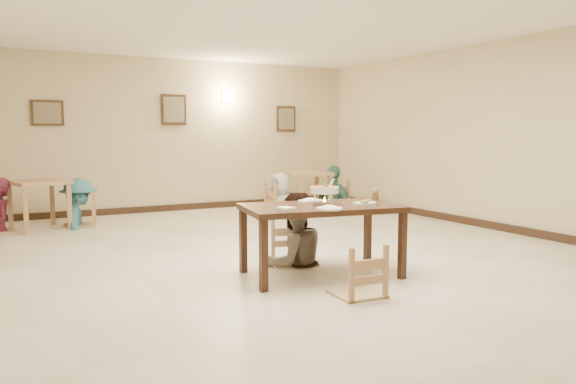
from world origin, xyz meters
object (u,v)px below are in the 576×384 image
bg_table_right (309,179)px  bg_diner_c (281,173)px  main_diner (294,193)px  curry_warmer (325,190)px  bg_chair_rl (281,185)px  drink_glass (375,195)px  bg_diner_d (334,165)px  chair_near (357,246)px  bg_diner_b (78,178)px  chair_far (291,224)px  bg_table_left (39,189)px  main_table (321,212)px  bg_chair_lr (78,194)px  bg_chair_rr (334,183)px

bg_table_right → bg_diner_c: size_ratio=0.55×
main_diner → curry_warmer: size_ratio=4.98×
bg_table_right → bg_chair_rl: 0.62m
drink_glass → bg_diner_d: size_ratio=0.08×
chair_near → bg_diner_b: size_ratio=0.59×
curry_warmer → bg_diner_d: size_ratio=0.19×
main_diner → bg_diner_b: (-1.87, 4.02, -0.05)m
bg_table_right → bg_diner_c: bg_diner_c is taller
bg_chair_rl → chair_far: bearing=153.3°
main_diner → bg_table_left: main_diner is taller
main_diner → bg_table_left: (-2.46, 4.00, -0.19)m
drink_glass → curry_warmer: bearing=-179.5°
main_table → chair_far: chair_far is taller
main_table → main_diner: main_diner is taller
bg_chair_lr → bg_chair_rl: 3.76m
curry_warmer → bg_diner_b: size_ratio=0.21×
chair_far → main_diner: 0.39m
bg_chair_rl → curry_warmer: bearing=157.1°
bg_table_left → chair_near: bearing=-66.4°
bg_chair_rl → bg_diner_d: size_ratio=0.59×
curry_warmer → bg_chair_rr: 5.55m
bg_table_right → bg_chair_rl: bg_chair_rl is taller
chair_far → chair_near: size_ratio=0.99×
main_table → bg_chair_rr: (3.11, 4.60, -0.17)m
bg_diner_b → bg_diner_c: size_ratio=1.05×
bg_chair_lr → bg_diner_c: bg_diner_c is taller
bg_diner_d → chair_far: bearing=125.6°
bg_chair_rr → bg_diner_c: bg_diner_c is taller
bg_chair_rl → bg_diner_d: (1.22, -0.03, 0.36)m
bg_table_right → bg_chair_rr: size_ratio=0.81×
bg_diner_b → bg_chair_rl: bearing=-83.9°
bg_chair_rl → bg_diner_c: (0.00, 0.00, 0.24)m
bg_chair_rr → bg_diner_d: 0.36m
chair_near → curry_warmer: size_ratio=2.80×
bg_chair_lr → bg_chair_rl: bg_chair_lr is taller
drink_glass → bg_diner_b: bearing=119.1°
bg_chair_rr → drink_glass: bearing=-47.8°
chair_near → bg_diner_c: bearing=-106.8°
curry_warmer → bg_table_right: size_ratio=0.40×
main_table → bg_chair_rr: bg_chair_rr is taller
chair_far → bg_table_right: bearing=73.7°
drink_glass → bg_chair_rl: size_ratio=0.14×
bg_table_left → bg_chair_rr: bg_chair_rr is taller
bg_table_left → bg_diner_d: bg_diner_d is taller
chair_far → drink_glass: bearing=-27.5°
bg_table_left → bg_table_right: bg_table_left is taller
curry_warmer → bg_table_left: (-2.49, 4.63, -0.28)m
chair_near → bg_diner_d: bg_diner_d is taller
bg_diner_d → chair_near: bearing=133.5°
bg_diner_c → chair_near: bearing=-24.5°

